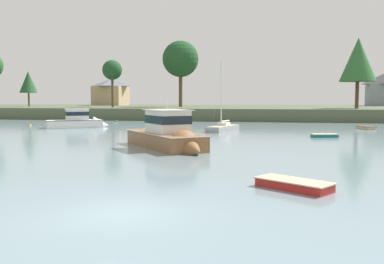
% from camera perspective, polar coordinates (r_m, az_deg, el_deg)
% --- Properties ---
extents(ground_plane, '(452.59, 452.59, 0.00)m').
position_cam_1_polar(ground_plane, '(14.72, -9.51, -10.82)').
color(ground_plane, gray).
extents(far_shore_bank, '(203.67, 59.10, 2.19)m').
position_cam_1_polar(far_shore_bank, '(102.34, 8.32, 2.86)').
color(far_shore_bank, '#4C563D').
rests_on(far_shore_bank, ground).
extents(sailboat_grey, '(3.51, 6.80, 8.94)m').
position_cam_1_polar(sailboat_grey, '(51.26, 4.21, 0.34)').
color(sailboat_grey, gray).
rests_on(sailboat_grey, ground).
extents(dinghy_sand, '(2.29, 3.12, 0.55)m').
position_cam_1_polar(dinghy_sand, '(58.75, 22.52, 0.48)').
color(dinghy_sand, tan).
rests_on(dinghy_sand, ground).
extents(cruiser_white, '(8.45, 6.96, 4.86)m').
position_cam_1_polar(cruiser_white, '(59.80, -14.85, 1.18)').
color(cruiser_white, white).
rests_on(cruiser_white, ground).
extents(cruiser_wood, '(9.07, 10.35, 6.03)m').
position_cam_1_polar(cruiser_wood, '(32.84, -2.99, -1.05)').
color(cruiser_wood, brown).
rests_on(cruiser_wood, ground).
extents(dinghy_teal, '(2.88, 1.88, 0.47)m').
position_cam_1_polar(dinghy_teal, '(45.06, 17.54, -0.52)').
color(dinghy_teal, '#196B70').
rests_on(dinghy_teal, ground).
extents(dinghy_red, '(3.51, 3.00, 0.56)m').
position_cam_1_polar(dinghy_red, '(18.74, 13.65, -7.13)').
color(dinghy_red, '#B2231E').
rests_on(dinghy_red, ground).
extents(mooring_buoy_green, '(0.43, 0.43, 0.48)m').
position_cam_1_polar(mooring_buoy_green, '(73.70, -10.22, 1.44)').
color(mooring_buoy_green, '#1E8C47').
rests_on(mooring_buoy_green, ground).
extents(mooring_buoy_yellow, '(0.36, 0.36, 0.41)m').
position_cam_1_polar(mooring_buoy_yellow, '(66.44, -21.10, 0.88)').
color(mooring_buoy_yellow, yellow).
rests_on(mooring_buoy_yellow, ground).
extents(shore_tree_far_right, '(4.05, 4.05, 8.14)m').
position_cam_1_polar(shore_tree_far_right, '(104.67, -21.33, 6.33)').
color(shore_tree_far_right, brown).
rests_on(shore_tree_far_right, far_shore_bank).
extents(shore_tree_center, '(4.13, 4.13, 9.86)m').
position_cam_1_polar(shore_tree_center, '(90.07, -10.78, 8.21)').
color(shore_tree_center, brown).
rests_on(shore_tree_center, far_shore_bank).
extents(shore_tree_left, '(6.54, 6.54, 12.95)m').
position_cam_1_polar(shore_tree_left, '(83.80, 21.61, 9.10)').
color(shore_tree_left, brown).
rests_on(shore_tree_left, far_shore_bank).
extents(shore_tree_right, '(8.04, 8.04, 14.67)m').
position_cam_1_polar(shore_tree_right, '(94.72, -1.57, 9.85)').
color(shore_tree_right, brown).
rests_on(shore_tree_right, far_shore_bank).
extents(cottage_eastern, '(8.74, 9.49, 7.36)m').
position_cam_1_polar(cottage_eastern, '(121.05, -10.98, 5.38)').
color(cottage_eastern, tan).
rests_on(cottage_eastern, far_shore_bank).
extents(cottage_near_water, '(7.75, 8.63, 8.21)m').
position_cam_1_polar(cottage_near_water, '(119.15, 24.49, 5.30)').
color(cottage_near_water, gray).
rests_on(cottage_near_water, far_shore_bank).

